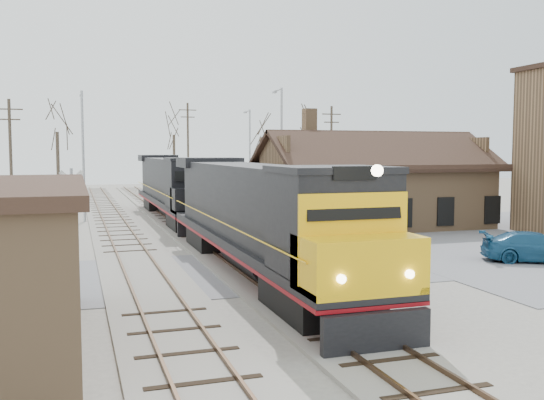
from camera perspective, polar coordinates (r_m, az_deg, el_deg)
The scene contains 21 objects.
ground at distance 26.00m, azimuth -2.02°, elevation -6.65°, with size 140.00×140.00×0.00m, color #9A958B.
road at distance 26.00m, azimuth -2.02°, elevation -6.62°, with size 60.00×9.00×0.03m, color slate.
parking_lot at distance 38.28m, azimuth 23.05°, elevation -3.34°, with size 22.00×26.00×0.03m, color slate.
track_main at distance 40.44m, azimuth -7.92°, elevation -2.53°, with size 3.40×90.00×0.24m.
track_siding at distance 39.90m, azimuth -14.30°, elevation -2.73°, with size 3.40×90.00×0.24m.
depot at distance 41.26m, azimuth 9.44°, elevation 0.86°, with size 15.20×9.31×7.90m.
locomotive_lead at distance 24.31m, azimuth -1.13°, elevation -1.54°, with size 3.17×21.21×4.71m.
locomotive_trailing at distance 45.24m, azimuth -9.10°, elevation 1.28°, with size 3.17×21.21×4.46m.
crossbuck_near at distance 22.33m, azimuth 7.04°, elevation -3.62°, with size 1.15×0.30×4.04m.
crossbuck_far at distance 30.13m, azimuth -18.27°, elevation -1.48°, with size 1.22×0.32×4.29m.
parked_car at distance 30.33m, azimuth 23.56°, elevation -4.09°, with size 1.93×4.76×1.38m, color navy.
streetlight_a at distance 45.56m, azimuth -17.36°, elevation 4.60°, with size 0.25×2.04×9.35m.
streetlight_b at distance 46.65m, azimuth 0.85°, elevation 5.14°, with size 0.25×2.04×9.87m.
streetlight_c at distance 60.88m, azimuth -2.14°, elevation 4.69°, with size 0.25×2.04×9.17m.
utility_pole_a at distance 52.06m, azimuth -23.38°, elevation 3.94°, with size 2.00×0.24×9.14m.
utility_pole_b at distance 70.19m, azimuth -7.91°, elevation 4.94°, with size 2.00×0.24×10.52m.
utility_pole_c at distance 61.10m, azimuth 5.60°, elevation 4.54°, with size 2.00×0.24×9.53m.
tree_b at distance 61.52m, azimuth -19.60°, elevation 7.11°, with size 4.59×4.59×11.25m.
tree_c at distance 74.80m, azimuth -9.24°, elevation 6.96°, with size 4.68×4.68×11.48m.
tree_d at distance 71.41m, azimuth -0.92°, elevation 6.12°, with size 3.97×3.97×9.72m.
tree_e at distance 67.44m, azimuth 3.32°, elevation 7.04°, with size 4.53×4.53×11.10m.
Camera 1 is at (-7.04, -24.50, 5.10)m, focal length 40.00 mm.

